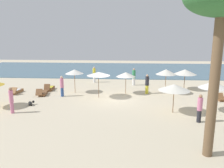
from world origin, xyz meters
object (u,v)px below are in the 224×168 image
at_px(lounger_2, 16,91).
at_px(lounger_3, 50,88).
at_px(person_3, 94,74).
at_px(umbrella_0, 174,87).
at_px(lounger_0, 219,98).
at_px(umbrella_4, 74,72).
at_px(umbrella_2, 166,72).
at_px(lounger_1, 43,93).
at_px(person_4, 134,77).
at_px(palm_0, 222,2).
at_px(dog, 31,103).
at_px(umbrella_3, 98,74).
at_px(person_0, 62,86).
at_px(person_5, 11,100).
at_px(umbrella_1, 126,74).
at_px(umbrella_6, 185,72).
at_px(umbrella_5, 213,85).
at_px(person_2, 200,108).
at_px(person_1, 147,84).

xyz_separation_m(lounger_2, lounger_3, (2.79, 1.38, 0.00)).
bearing_deg(person_3, umbrella_0, -54.77).
bearing_deg(lounger_0, umbrella_4, 173.23).
xyz_separation_m(umbrella_2, lounger_1, (-11.31, -1.25, -1.90)).
height_order(person_4, palm_0, palm_0).
xyz_separation_m(person_4, dog, (-8.28, -7.76, -0.77)).
bearing_deg(palm_0, umbrella_3, 123.53).
bearing_deg(umbrella_4, person_0, -119.78).
bearing_deg(lounger_0, umbrella_2, 158.02).
bearing_deg(lounger_3, person_5, -92.86).
bearing_deg(umbrella_1, umbrella_6, 18.32).
xyz_separation_m(umbrella_3, lounger_2, (-8.02, 1.00, -1.94)).
bearing_deg(dog, umbrella_0, -5.37).
distance_m(umbrella_3, person_0, 3.51).
distance_m(umbrella_4, dog, 5.24).
bearing_deg(palm_0, umbrella_5, 69.21).
bearing_deg(lounger_1, person_0, -11.28).
bearing_deg(umbrella_5, lounger_0, 61.32).
xyz_separation_m(umbrella_4, lounger_3, (-2.75, 0.80, -1.85)).
height_order(umbrella_6, person_3, umbrella_6).
bearing_deg(person_4, lounger_1, -151.16).
bearing_deg(person_3, lounger_0, -28.58).
height_order(umbrella_3, person_2, umbrella_3).
xyz_separation_m(umbrella_2, person_4, (-2.86, 3.40, -1.12)).
bearing_deg(person_0, lounger_3, 130.66).
distance_m(person_1, person_2, 7.44).
bearing_deg(umbrella_4, person_5, -117.14).
bearing_deg(person_1, person_5, -148.47).
bearing_deg(lounger_0, umbrella_3, -179.63).
relative_size(person_2, palm_0, 0.23).
bearing_deg(palm_0, umbrella_1, 109.44).
xyz_separation_m(umbrella_4, lounger_2, (-5.54, -0.59, -1.85)).
height_order(umbrella_0, lounger_3, umbrella_0).
bearing_deg(person_5, lounger_2, 114.20).
distance_m(lounger_3, person_1, 9.64).
height_order(lounger_2, person_5, person_5).
xyz_separation_m(umbrella_2, person_5, (-11.64, -6.23, -1.10)).
distance_m(umbrella_5, dog, 13.68).
bearing_deg(umbrella_0, umbrella_1, 123.50).
bearing_deg(umbrella_3, person_2, -37.06).
bearing_deg(umbrella_6, lounger_3, -175.44).
distance_m(umbrella_0, person_1, 5.50).
relative_size(umbrella_5, dog, 3.34).
bearing_deg(person_1, person_2, -68.94).
height_order(umbrella_0, person_1, umbrella_0).
xyz_separation_m(umbrella_0, person_4, (-2.53, 8.78, -0.91)).
bearing_deg(umbrella_4, dog, -121.79).
bearing_deg(person_1, umbrella_6, 25.11).
relative_size(umbrella_2, lounger_0, 1.30).
distance_m(umbrella_0, umbrella_2, 5.39).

